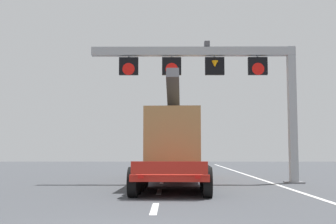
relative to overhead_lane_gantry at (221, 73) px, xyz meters
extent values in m
cube|color=silver|center=(-3.14, -9.87, -5.76)|extent=(0.20, 2.60, 0.01)
cube|color=silver|center=(-3.14, -4.59, -5.76)|extent=(0.20, 2.60, 0.01)
cube|color=silver|center=(-3.14, 0.69, -5.76)|extent=(0.20, 2.60, 0.01)
cube|color=silver|center=(-3.14, 5.97, -5.76)|extent=(0.20, 2.60, 0.01)
cube|color=silver|center=(-3.14, 11.25, -5.76)|extent=(0.20, 2.60, 0.01)
cube|color=silver|center=(-3.14, 16.52, -5.76)|extent=(0.20, 2.60, 0.01)
cube|color=silver|center=(-3.14, 21.80, -5.76)|extent=(0.20, 2.60, 0.01)
cube|color=silver|center=(-3.14, 27.08, -5.76)|extent=(0.20, 2.60, 0.01)
cube|color=silver|center=(-3.14, 32.36, -5.76)|extent=(0.20, 2.60, 0.01)
cube|color=silver|center=(-3.14, 37.64, -5.76)|extent=(0.20, 2.60, 0.01)
cube|color=silver|center=(2.57, -2.43, -5.76)|extent=(0.20, 63.00, 0.01)
cube|color=#9EA0A5|center=(3.72, 0.00, -2.17)|extent=(0.40, 0.40, 7.19)
cube|color=slate|center=(3.72, 0.00, -5.73)|extent=(0.90, 0.90, 0.08)
cube|color=#9EA0A5|center=(-1.48, 0.00, 1.17)|extent=(10.80, 0.44, 0.44)
cube|color=#4C4C51|center=(-0.74, 0.00, 1.57)|extent=(0.28, 0.40, 0.28)
cube|color=black|center=(1.95, 0.00, 0.38)|extent=(1.01, 0.24, 0.94)
cube|color=#9EA0A5|center=(1.95, 0.00, 0.90)|extent=(0.08, 0.08, 0.16)
cone|color=red|center=(1.95, -0.13, 0.21)|extent=(0.65, 0.02, 0.65)
cube|color=black|center=(-0.33, 0.00, 0.38)|extent=(1.01, 0.24, 0.94)
cube|color=#9EA0A5|center=(-0.33, 0.00, 0.90)|extent=(0.08, 0.08, 0.16)
cone|color=orange|center=(-0.33, -0.13, 0.47)|extent=(0.36, 0.36, 0.33)
cube|color=black|center=(-2.62, 0.00, 0.38)|extent=(1.01, 0.24, 0.94)
cube|color=#9EA0A5|center=(-2.62, 0.00, 0.90)|extent=(0.08, 0.08, 0.16)
cone|color=red|center=(-2.62, -0.13, 0.21)|extent=(0.65, 0.02, 0.65)
cube|color=black|center=(-4.90, 0.00, 0.38)|extent=(1.01, 0.24, 0.94)
cube|color=#9EA0A5|center=(-4.90, 0.00, 0.90)|extent=(0.08, 0.08, 0.16)
cone|color=red|center=(-4.90, -0.13, 0.21)|extent=(0.65, 0.02, 0.65)
cube|color=red|center=(-2.53, -2.40, -5.04)|extent=(3.18, 10.50, 0.24)
cube|color=red|center=(-2.72, -7.67, -4.67)|extent=(2.66, 0.18, 0.44)
cylinder|color=black|center=(-4.04, -6.84, -5.22)|extent=(0.36, 1.11, 1.10)
cylinder|color=black|center=(-1.34, -6.94, -5.22)|extent=(0.36, 1.11, 1.10)
cylinder|color=black|center=(-4.00, -5.80, -5.22)|extent=(0.36, 1.11, 1.10)
cylinder|color=black|center=(-1.30, -5.89, -5.22)|extent=(0.36, 1.11, 1.10)
cylinder|color=black|center=(-3.96, -4.75, -5.22)|extent=(0.36, 1.11, 1.10)
cylinder|color=black|center=(-1.26, -4.85, -5.22)|extent=(0.36, 1.11, 1.10)
cylinder|color=black|center=(-3.92, -3.70, -5.22)|extent=(0.36, 1.11, 1.10)
cylinder|color=black|center=(-1.23, -3.80, -5.22)|extent=(0.36, 1.11, 1.10)
cylinder|color=black|center=(-3.89, -2.65, -5.22)|extent=(0.36, 1.11, 1.10)
cylinder|color=black|center=(-1.19, -2.75, -5.22)|extent=(0.36, 1.11, 1.10)
cube|color=orange|center=(-2.26, 4.70, -3.67)|extent=(2.69, 3.29, 3.10)
cube|color=black|center=(-2.26, 4.70, -2.97)|extent=(2.72, 3.31, 0.60)
cylinder|color=black|center=(-3.52, 5.62, -5.22)|extent=(0.38, 1.11, 1.10)
cylinder|color=black|center=(-0.94, 5.53, -5.22)|extent=(0.38, 1.11, 1.10)
cylinder|color=black|center=(-3.59, 3.63, -5.22)|extent=(0.38, 1.11, 1.10)
cylinder|color=black|center=(-1.02, 3.53, -5.22)|extent=(0.38, 1.11, 1.10)
cube|color=#9E7A47|center=(-2.51, -2.00, -3.57)|extent=(2.59, 5.80, 2.70)
cube|color=#2D2D33|center=(-2.54, -2.86, -1.62)|extent=(0.67, 2.96, 2.29)
cube|color=red|center=(-3.70, -7.68, -4.97)|extent=(0.20, 0.07, 0.12)
cube|color=red|center=(-1.74, -7.75, -4.97)|extent=(0.20, 0.07, 0.12)
camera|label=1|loc=(-2.67, -22.71, -4.05)|focal=46.40mm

